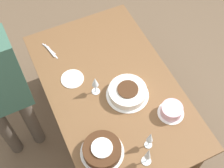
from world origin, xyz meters
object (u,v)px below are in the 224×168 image
(cake_back_decorated, at_px, (171,110))
(wine_glass_near, at_px, (150,138))
(wine_glass_far, at_px, (148,154))
(wine_glass_extra, at_px, (95,83))
(cake_front_chocolate, at_px, (102,150))
(cake_center_white, at_px, (128,92))

(cake_back_decorated, relative_size, wine_glass_near, 1.01)
(wine_glass_far, bearing_deg, wine_glass_extra, -172.12)
(cake_front_chocolate, distance_m, wine_glass_far, 0.33)
(wine_glass_near, relative_size, wine_glass_extra, 1.05)
(cake_front_chocolate, distance_m, wine_glass_near, 0.34)
(wine_glass_far, bearing_deg, wine_glass_near, 144.94)
(cake_front_chocolate, xyz_separation_m, wine_glass_extra, (-0.48, 0.16, 0.09))
(cake_center_white, relative_size, wine_glass_extra, 1.77)
(cake_center_white, xyz_separation_m, cake_front_chocolate, (0.35, -0.37, 0.00))
(cake_center_white, xyz_separation_m, wine_glass_extra, (-0.13, -0.21, 0.09))
(wine_glass_extra, bearing_deg, wine_glass_near, 15.79)
(wine_glass_far, bearing_deg, cake_back_decorated, 125.99)
(cake_center_white, distance_m, wine_glass_near, 0.45)
(cake_front_chocolate, relative_size, wine_glass_far, 1.42)
(cake_front_chocolate, xyz_separation_m, wine_glass_far, (0.19, 0.25, 0.10))
(wine_glass_extra, bearing_deg, wine_glass_far, 7.88)
(cake_front_chocolate, bearing_deg, cake_back_decorated, 96.18)
(wine_glass_far, bearing_deg, cake_front_chocolate, -126.66)
(cake_back_decorated, distance_m, wine_glass_far, 0.44)
(cake_back_decorated, bearing_deg, wine_glass_extra, -133.49)
(cake_center_white, distance_m, cake_front_chocolate, 0.51)
(wine_glass_near, bearing_deg, wine_glass_far, -35.06)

